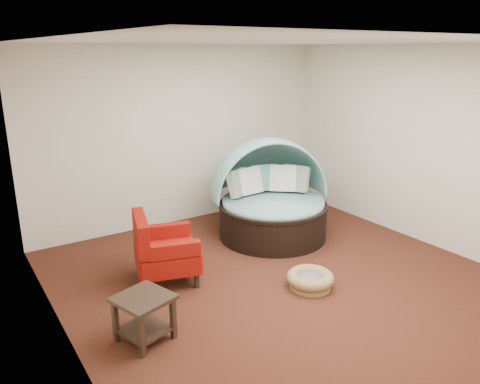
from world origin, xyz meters
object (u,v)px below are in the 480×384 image
canopy_daybed (271,191)px  red_armchair (162,250)px  side_table (144,312)px  pet_basket (310,279)px

canopy_daybed → red_armchair: (-2.00, -0.48, -0.29)m
canopy_daybed → red_armchair: bearing=-148.3°
red_armchair → side_table: red_armchair is taller
canopy_daybed → side_table: size_ratio=3.39×
pet_basket → red_armchair: size_ratio=0.75×
pet_basket → side_table: 2.05m
side_table → canopy_daybed: bearing=29.6°
red_armchair → canopy_daybed: bearing=29.8°
canopy_daybed → side_table: (-2.66, -1.51, -0.38)m
pet_basket → side_table: size_ratio=1.12×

